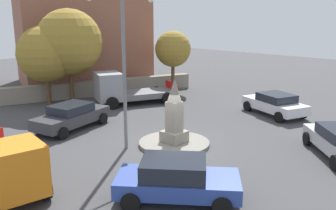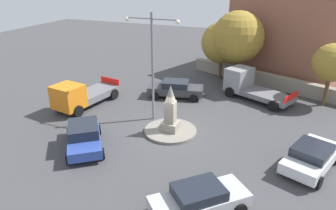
% 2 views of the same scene
% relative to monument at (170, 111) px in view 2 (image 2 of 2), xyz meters
% --- Properties ---
extents(ground_plane, '(80.00, 80.00, 0.00)m').
position_rel_monument_xyz_m(ground_plane, '(0.00, 0.00, -1.48)').
color(ground_plane, '#424244').
extents(traffic_island, '(3.39, 3.39, 0.17)m').
position_rel_monument_xyz_m(traffic_island, '(0.00, 0.00, -1.40)').
color(traffic_island, gray).
rests_on(traffic_island, ground).
extents(monument, '(1.02, 1.02, 3.05)m').
position_rel_monument_xyz_m(monument, '(0.00, 0.00, 0.00)').
color(monument, gray).
rests_on(monument, traffic_island).
extents(streetlamp, '(3.72, 0.28, 7.29)m').
position_rel_monument_xyz_m(streetlamp, '(-1.82, 1.40, 2.99)').
color(streetlamp, slate).
rests_on(streetlamp, ground).
extents(car_white_far_side, '(3.22, 4.55, 1.36)m').
position_rel_monument_xyz_m(car_white_far_side, '(8.32, -0.97, -0.77)').
color(car_white_far_side, silver).
rests_on(car_white_far_side, ground).
extents(car_blue_parked_right, '(3.95, 4.40, 1.47)m').
position_rel_monument_xyz_m(car_blue_parked_right, '(-4.00, -3.64, -0.72)').
color(car_blue_parked_right, '#2D479E').
rests_on(car_blue_parked_right, ground).
extents(car_dark_grey_near_island, '(4.72, 2.73, 1.39)m').
position_rel_monument_xyz_m(car_dark_grey_near_island, '(-1.83, 5.86, -0.75)').
color(car_dark_grey_near_island, '#38383D').
rests_on(car_dark_grey_near_island, ground).
extents(car_silver_approaching, '(4.21, 4.14, 1.35)m').
position_rel_monument_xyz_m(car_silver_approaching, '(3.81, -6.35, -0.77)').
color(car_silver_approaching, '#B7BABF').
rests_on(car_silver_approaching, ground).
extents(truck_grey_parked_left, '(5.86, 4.22, 2.28)m').
position_rel_monument_xyz_m(truck_grey_parked_left, '(3.74, 8.04, -0.43)').
color(truck_grey_parked_left, gray).
rests_on(truck_grey_parked_left, ground).
extents(truck_orange_passing, '(3.02, 5.68, 2.12)m').
position_rel_monument_xyz_m(truck_orange_passing, '(-7.74, 1.10, -0.48)').
color(truck_orange_passing, orange).
rests_on(truck_orange_passing, ground).
extents(stone_boundary_wall, '(14.23, 6.15, 1.16)m').
position_rel_monument_xyz_m(stone_boundary_wall, '(4.54, 11.55, -0.90)').
color(stone_boundary_wall, gray).
rests_on(stone_boundary_wall, ground).
extents(corner_building, '(12.68, 11.73, 9.13)m').
position_rel_monument_xyz_m(corner_building, '(6.66, 16.94, 3.08)').
color(corner_building, '#935B47').
rests_on(corner_building, ground).
extents(tree_near_wall, '(3.87, 3.87, 5.40)m').
position_rel_monument_xyz_m(tree_near_wall, '(0.43, 12.10, 1.97)').
color(tree_near_wall, brown).
rests_on(tree_near_wall, ground).
extents(tree_mid_cluster, '(2.84, 2.84, 4.82)m').
position_rel_monument_xyz_m(tree_mid_cluster, '(9.46, 8.54, 1.90)').
color(tree_mid_cluster, brown).
rests_on(tree_mid_cluster, ground).
extents(tree_far_corner, '(4.62, 4.62, 6.50)m').
position_rel_monument_xyz_m(tree_far_corner, '(1.94, 11.50, 2.70)').
color(tree_far_corner, brown).
rests_on(tree_far_corner, ground).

